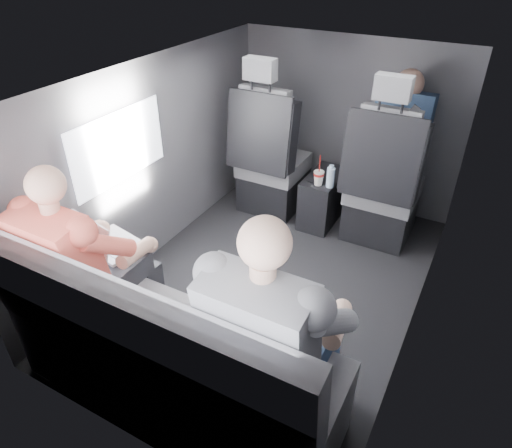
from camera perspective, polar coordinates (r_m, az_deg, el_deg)
The scene contains 19 objects.
floor at distance 3.08m, azimuth 2.02°, elevation -7.18°, with size 2.60×2.60×0.00m, color black.
ceiling at distance 2.44m, azimuth 2.66°, elevation 17.85°, with size 2.60×2.60×0.00m, color #B2B2AD.
panel_left at distance 3.15m, azimuth -12.63°, elevation 7.58°, with size 0.02×2.60×1.35m, color #56565B.
panel_right at distance 2.49m, azimuth 21.12°, elevation -1.20°, with size 0.02×2.60×1.35m, color #56565B.
panel_front at distance 3.80m, azimuth 11.30°, elevation 12.19°, with size 1.80×0.02×1.35m, color #56565B.
panel_back at distance 1.86m, azimuth -16.52°, elevation -13.71°, with size 1.80×0.02×1.35m, color #56565B.
side_window at distance 2.85m, azimuth -16.69°, elevation 9.19°, with size 0.02×0.75×0.42m, color white.
seatbelt at distance 3.09m, azimuth 15.68°, elevation 9.14°, with size 0.05×0.01×0.65m, color black.
front_seat_left at distance 3.67m, azimuth 1.79°, elevation 7.36°, with size 0.52×0.58×1.26m.
front_seat_right at distance 3.41m, azimuth 15.43°, elevation 3.97°, with size 0.52×0.58×1.26m.
center_console at distance 3.64m, azimuth 8.36°, elevation 3.22°, with size 0.24×0.48×0.41m.
rear_bench at distance 2.23m, azimuth -10.75°, elevation -16.49°, with size 1.60×0.57×0.92m.
soda_cup at distance 3.38m, azimuth 7.84°, elevation 5.80°, with size 0.08×0.08×0.23m.
water_bottle at distance 3.35m, azimuth 9.30°, elevation 5.82°, with size 0.06×0.06×0.17m.
laptop_white at distance 2.47m, azimuth -18.37°, elevation -2.25°, with size 0.35×0.35×0.23m.
laptop_black at distance 1.98m, azimuth 4.56°, elevation -10.21°, with size 0.33×0.29×0.24m.
passenger_rear_left at distance 2.38m, azimuth -20.26°, elevation -4.71°, with size 0.47×0.60×1.18m.
passenger_rear_right at distance 1.85m, azimuth 2.44°, elevation -13.79°, with size 0.51×0.63×1.24m.
passenger_front_right at distance 3.49m, azimuth 17.58°, elevation 10.68°, with size 0.39×0.39×0.77m.
Camera 1 is at (1.03, -2.12, 1.98)m, focal length 32.00 mm.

